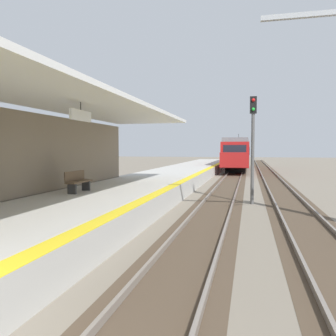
# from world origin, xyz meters

# --- Properties ---
(station_platform) EXTENTS (5.00, 80.00, 0.91)m
(station_platform) POSITION_xyz_m (-2.50, 16.00, 0.45)
(station_platform) COLOR #B7B5AD
(station_platform) RESTS_ON ground
(track_pair_nearest_platform) EXTENTS (2.34, 120.00, 0.16)m
(track_pair_nearest_platform) POSITION_xyz_m (1.90, 20.00, 0.05)
(track_pair_nearest_platform) COLOR #4C3D2D
(track_pair_nearest_platform) RESTS_ON ground
(track_pair_middle) EXTENTS (2.34, 120.00, 0.16)m
(track_pair_middle) POSITION_xyz_m (5.30, 20.00, 0.05)
(track_pair_middle) COLOR #4C3D2D
(track_pair_middle) RESTS_ON ground
(approaching_train) EXTENTS (2.93, 19.60, 4.76)m
(approaching_train) POSITION_xyz_m (1.90, 41.60, 2.18)
(approaching_train) COLOR maroon
(approaching_train) RESTS_ON ground
(rail_signal_post) EXTENTS (0.32, 0.34, 5.20)m
(rail_signal_post) POSITION_xyz_m (3.51, 14.50, 3.19)
(rail_signal_post) COLOR #4C4C4C
(rail_signal_post) RESTS_ON ground
(platform_bench) EXTENTS (0.45, 1.60, 0.88)m
(platform_bench) POSITION_xyz_m (-3.55, 10.29, 1.37)
(platform_bench) COLOR brown
(platform_bench) RESTS_ON station_platform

